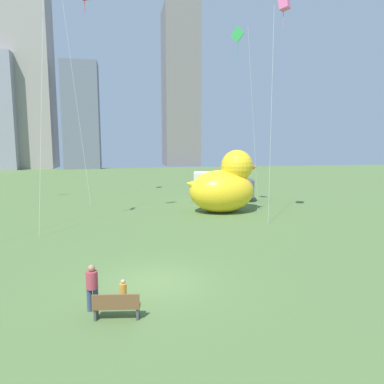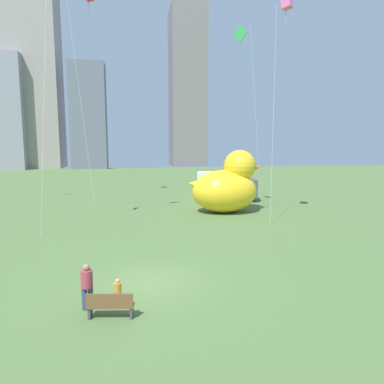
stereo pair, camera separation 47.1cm
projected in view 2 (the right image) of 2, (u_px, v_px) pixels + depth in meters
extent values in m
plane|color=#55733C|center=(151.00, 282.00, 14.46)|extent=(140.00, 140.00, 0.00)
cube|color=brown|center=(111.00, 305.00, 11.48)|extent=(1.57, 0.68, 0.06)
cube|color=brown|center=(109.00, 300.00, 11.25)|extent=(1.51, 0.29, 0.45)
cube|color=#47474C|center=(90.00, 312.00, 11.50)|extent=(0.14, 0.38, 0.39)
cube|color=#47474C|center=(132.00, 312.00, 11.52)|extent=(0.14, 0.38, 0.39)
cylinder|color=#38476B|center=(85.00, 299.00, 12.02)|extent=(0.18, 0.18, 0.80)
cylinder|color=#38476B|center=(91.00, 298.00, 12.05)|extent=(0.18, 0.18, 0.80)
cylinder|color=#B23F4C|center=(87.00, 279.00, 11.94)|extent=(0.40, 0.40, 0.60)
sphere|color=#A87C5B|center=(86.00, 267.00, 11.88)|extent=(0.23, 0.23, 0.23)
cylinder|color=silver|center=(116.00, 300.00, 12.23)|extent=(0.12, 0.12, 0.50)
cylinder|color=silver|center=(120.00, 300.00, 12.25)|extent=(0.12, 0.12, 0.50)
cylinder|color=gold|center=(118.00, 288.00, 12.18)|extent=(0.25, 0.25, 0.38)
sphere|color=#D8AD8C|center=(118.00, 281.00, 12.14)|extent=(0.15, 0.15, 0.15)
ellipsoid|color=yellow|center=(224.00, 191.00, 28.96)|extent=(5.41, 4.00, 3.53)
sphere|color=yellow|center=(240.00, 166.00, 28.89)|extent=(2.63, 2.63, 2.63)
cone|color=orange|center=(253.00, 167.00, 29.11)|extent=(1.19, 1.19, 1.19)
cone|color=yellow|center=(196.00, 185.00, 28.48)|extent=(1.61, 1.41, 1.70)
cube|color=white|center=(219.00, 184.00, 34.91)|extent=(4.62, 3.19, 2.40)
cube|color=#4C4C56|center=(248.00, 188.00, 34.80)|extent=(2.11, 2.61, 1.68)
cylinder|color=black|center=(246.00, 196.00, 34.92)|extent=(1.42, 2.54, 0.90)
cylinder|color=black|center=(210.00, 196.00, 35.13)|extent=(1.42, 2.54, 0.90)
cube|color=gray|center=(3.00, 113.00, 76.44)|extent=(9.33, 6.79, 24.70)
cube|color=#9E938C|center=(35.00, 78.00, 80.08)|extent=(10.99, 9.00, 40.84)
cube|color=slate|center=(89.00, 116.00, 79.49)|extent=(7.80, 6.01, 23.53)
cube|color=gray|center=(187.00, 89.00, 90.47)|extent=(8.71, 10.83, 39.38)
cylinder|color=silver|center=(80.00, 100.00, 32.46)|extent=(2.06, 2.03, 19.33)
cylinder|color=red|center=(89.00, 4.00, 32.42)|extent=(0.04, 0.04, 1.60)
cylinder|color=silver|center=(256.00, 125.00, 27.64)|extent=(2.09, 2.24, 14.20)
cube|color=green|center=(240.00, 34.00, 27.48)|extent=(0.80, 1.06, 1.27)
cylinder|color=green|center=(240.00, 46.00, 27.60)|extent=(0.04, 0.04, 1.60)
cylinder|color=silver|center=(44.00, 77.00, 21.72)|extent=(0.79, 3.04, 19.58)
cylinder|color=silver|center=(273.00, 116.00, 24.37)|extent=(0.48, 1.15, 15.10)
cube|color=pink|center=(286.00, 0.00, 23.21)|extent=(0.97, 1.00, 1.20)
cylinder|color=pink|center=(286.00, 14.00, 23.33)|extent=(0.04, 0.04, 1.60)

